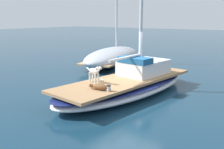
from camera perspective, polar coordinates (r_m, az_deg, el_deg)
The scene contains 9 objects.
ground_plane at distance 10.78m, azimuth 3.14°, elevation -4.33°, with size 120.00×120.00×0.00m, color #143347.
sailboat_main at distance 10.69m, azimuth 3.16°, elevation -2.61°, with size 3.30×7.47×0.66m.
mast_main at distance 10.89m, azimuth 5.93°, elevation 13.69°, with size 0.14×2.27×6.06m.
cabin_house at distance 11.40m, azimuth 6.80°, elevation 1.72°, with size 1.64×2.36×0.84m.
dog_white at distance 9.86m, azimuth -3.81°, elevation 0.57°, with size 0.93×0.34×0.70m.
dog_brown at distance 8.96m, azimuth -2.78°, elevation -2.68°, with size 0.95×0.31×0.22m.
deck_winch at distance 8.80m, azimuth -0.72°, elevation -3.02°, with size 0.16×0.16×0.21m.
coiled_rope at distance 10.25m, azimuth -2.79°, elevation -1.25°, with size 0.32×0.32×0.04m, color beige.
moored_boat_port_side at distance 17.29m, azimuth 0.15°, elevation 4.02°, with size 4.06×7.10×6.17m.
Camera 1 is at (5.59, -8.69, 3.08)m, focal length 42.01 mm.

